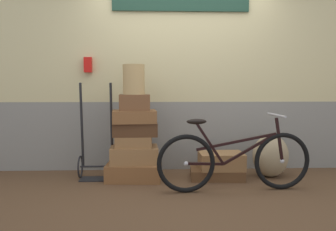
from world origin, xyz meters
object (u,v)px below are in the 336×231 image
at_px(suitcase_0, 134,171).
at_px(suitcase_7, 221,161).
at_px(suitcase_1, 134,155).
at_px(bicycle, 234,160).
at_px(suitcase_3, 135,129).
at_px(suitcase_5, 135,102).
at_px(luggage_trolley, 97,156).
at_px(suitcase_6, 217,173).
at_px(burlap_sack, 270,156).
at_px(suitcase_4, 134,117).
at_px(suitcase_2, 134,141).
at_px(wicker_basket, 134,79).

distance_m(suitcase_0, suitcase_7, 1.09).
relative_size(suitcase_1, bicycle, 0.34).
xyz_separation_m(suitcase_0, suitcase_3, (0.02, 0.05, 0.52)).
bearing_deg(suitcase_0, suitcase_5, 30.18).
bearing_deg(luggage_trolley, suitcase_0, -13.73).
bearing_deg(suitcase_6, burlap_sack, 8.44).
bearing_deg(luggage_trolley, suitcase_5, -12.58).
height_order(suitcase_4, suitcase_7, suitcase_4).
xyz_separation_m(suitcase_2, burlap_sack, (1.73, 0.05, -0.21)).
height_order(suitcase_1, suitcase_6, suitcase_1).
xyz_separation_m(suitcase_0, suitcase_2, (-0.00, 0.02, 0.37)).
height_order(suitcase_1, luggage_trolley, luggage_trolley).
bearing_deg(burlap_sack, suitcase_1, -178.41).
height_order(suitcase_0, suitcase_4, suitcase_4).
bearing_deg(luggage_trolley, burlap_sack, -1.03).
height_order(suitcase_0, suitcase_3, suitcase_3).
bearing_deg(suitcase_6, luggage_trolley, -179.65).
bearing_deg(suitcase_1, suitcase_4, -58.63).
xyz_separation_m(suitcase_1, suitcase_5, (0.01, -0.02, 0.65)).
bearing_deg(luggage_trolley, suitcase_2, -11.31).
distance_m(suitcase_1, burlap_sack, 1.73).
height_order(suitcase_4, suitcase_5, suitcase_5).
bearing_deg(suitcase_6, suitcase_2, -176.09).
bearing_deg(suitcase_5, suitcase_0, -155.56).
bearing_deg(suitcase_7, suitcase_6, 152.27).
bearing_deg(suitcase_5, suitcase_3, 82.86).
bearing_deg(suitcase_6, suitcase_3, -177.84).
bearing_deg(suitcase_7, bicycle, -85.21).
distance_m(suitcase_1, suitcase_6, 1.06).
xyz_separation_m(suitcase_3, burlap_sack, (1.71, 0.02, -0.35)).
relative_size(suitcase_5, luggage_trolley, 0.31).
height_order(suitcase_0, suitcase_1, suitcase_1).
relative_size(suitcase_7, wicker_basket, 1.48).
relative_size(suitcase_4, wicker_basket, 1.45).
distance_m(suitcase_1, suitcase_4, 0.47).
bearing_deg(burlap_sack, suitcase_6, -175.50).
relative_size(suitcase_6, wicker_basket, 1.79).
height_order(suitcase_1, bicycle, bicycle).
distance_m(suitcase_2, burlap_sack, 1.74).
bearing_deg(suitcase_2, wicker_basket, 23.11).
height_order(suitcase_0, suitcase_5, suitcase_5).
distance_m(luggage_trolley, bicycle, 1.72).
height_order(suitcase_1, wicker_basket, wicker_basket).
bearing_deg(bicycle, suitcase_4, 154.54).
relative_size(suitcase_6, suitcase_7, 1.21).
distance_m(wicker_basket, burlap_sack, 1.98).
height_order(suitcase_2, suitcase_6, suitcase_2).
relative_size(suitcase_7, luggage_trolley, 0.45).
relative_size(suitcase_3, suitcase_4, 1.03).
height_order(suitcase_7, wicker_basket, wicker_basket).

